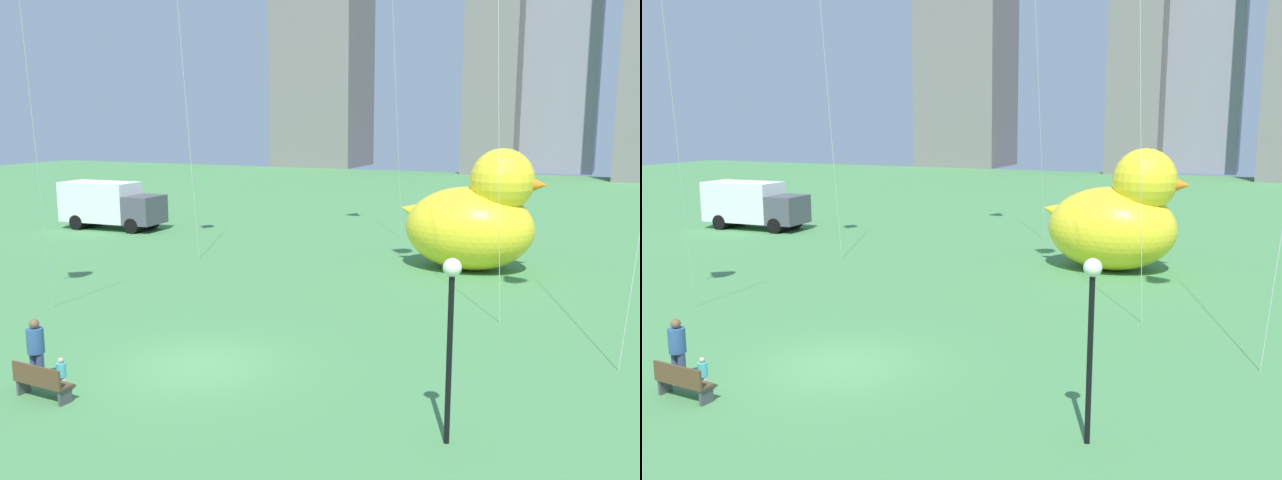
% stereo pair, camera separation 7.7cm
% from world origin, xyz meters
% --- Properties ---
extents(ground_plane, '(140.00, 140.00, 0.00)m').
position_xyz_m(ground_plane, '(0.00, 0.00, 0.00)').
color(ground_plane, '#4A8A4D').
extents(park_bench, '(1.62, 0.57, 0.90)m').
position_xyz_m(park_bench, '(-2.22, -3.49, 0.47)').
color(park_bench, brown).
rests_on(park_bench, ground).
extents(person_adult, '(0.43, 0.43, 1.74)m').
position_xyz_m(person_adult, '(-3.03, -2.78, 0.96)').
color(person_adult, '#38476B').
rests_on(person_adult, ground).
extents(person_child, '(0.23, 0.23, 0.96)m').
position_xyz_m(person_child, '(-1.97, -3.05, 0.53)').
color(person_child, silver).
rests_on(person_child, ground).
extents(giant_inflatable_duck, '(6.58, 4.22, 5.45)m').
position_xyz_m(giant_inflatable_duck, '(4.58, 15.27, 2.32)').
color(giant_inflatable_duck, yellow).
rests_on(giant_inflatable_duck, ground).
extents(lamppost, '(0.39, 0.39, 3.98)m').
position_xyz_m(lamppost, '(7.35, -1.85, 2.85)').
color(lamppost, black).
rests_on(lamppost, ground).
extents(box_truck, '(6.47, 2.59, 2.85)m').
position_xyz_m(box_truck, '(-18.06, 18.14, 1.45)').
color(box_truck, white).
rests_on(box_truck, ground).
extents(city_skyline, '(52.05, 17.49, 40.60)m').
position_xyz_m(city_skyline, '(-7.98, 73.39, 18.23)').
color(city_skyline, gray).
rests_on(city_skyline, ground).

